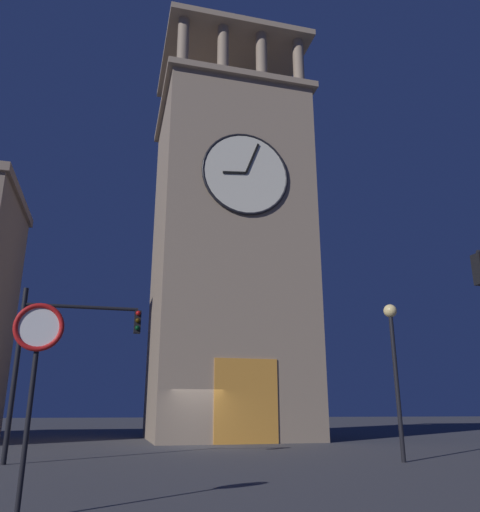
{
  "coord_description": "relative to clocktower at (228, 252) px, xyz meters",
  "views": [
    {
      "loc": [
        4.12,
        23.1,
        1.52
      ],
      "look_at": [
        -3.19,
        -5.42,
        10.71
      ],
      "focal_mm": 34.87,
      "sensor_mm": 36.0,
      "label": 1
    }
  ],
  "objects": [
    {
      "name": "ground_plane",
      "position": [
        2.41,
        5.39,
        -10.89
      ],
      "size": [
        200.0,
        200.0,
        0.0
      ],
      "primitive_type": "plane",
      "color": "#424247"
    },
    {
      "name": "street_lamp",
      "position": [
        -2.47,
        13.76,
        -7.42
      ],
      "size": [
        0.44,
        0.44,
        4.95
      ],
      "color": "black",
      "rests_on": "ground_plane"
    },
    {
      "name": "traffic_signal_near",
      "position": [
        8.1,
        11.47,
        -7.35
      ],
      "size": [
        3.82,
        0.41,
        5.35
      ],
      "color": "black",
      "rests_on": "ground_plane"
    },
    {
      "name": "clocktower",
      "position": [
        0.0,
        0.0,
        0.0
      ],
      "size": [
        9.2,
        9.13,
        27.75
      ],
      "color": "gray",
      "rests_on": "ground_plane"
    },
    {
      "name": "no_horn_sign",
      "position": [
        7.68,
        20.0,
        -8.37
      ],
      "size": [
        0.78,
        0.14,
        3.19
      ],
      "color": "black",
      "rests_on": "ground_plane"
    }
  ]
}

